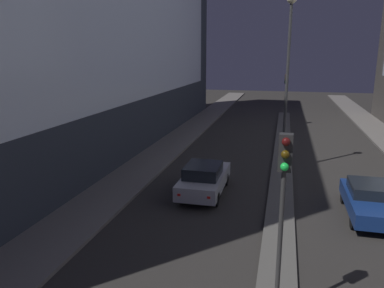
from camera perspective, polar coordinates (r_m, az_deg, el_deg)
name	(u,v)px	position (r m, az deg, el deg)	size (l,w,h in m)	color
median_strip	(282,157)	(25.44, 13.60, -1.88)	(1.18, 38.16, 0.14)	#56544F
traffic_light_near	(283,186)	(9.26, 13.74, -6.24)	(0.32, 0.42, 4.75)	#383838
traffic_light_mid	(286,88)	(36.05, 14.11, 8.31)	(0.32, 0.42, 4.75)	#383838
street_lamp	(289,53)	(21.82, 14.51, 13.21)	(0.54, 0.54, 9.69)	#383838
car_left_lane	(204,178)	(18.28, 1.86, -5.27)	(1.89, 4.51, 1.56)	#B2B2B7
car_right_lane	(371,200)	(17.54, 25.56, -7.73)	(1.91, 4.37, 1.37)	navy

